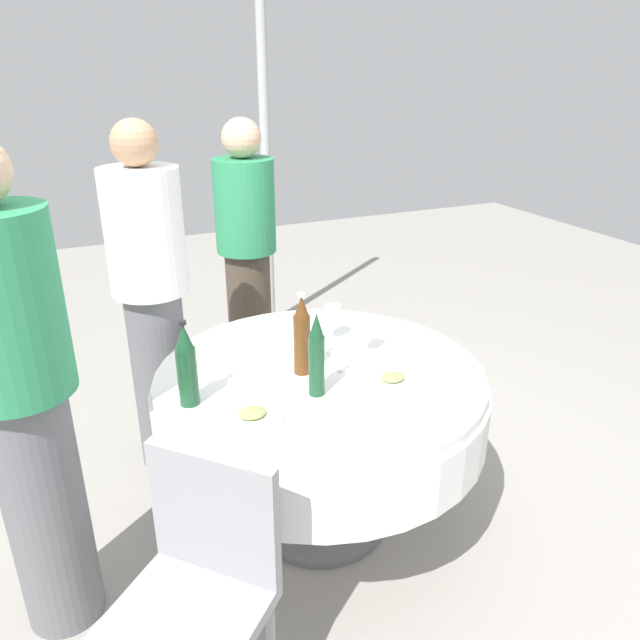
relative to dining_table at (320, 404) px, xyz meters
name	(u,v)px	position (x,y,z in m)	size (l,w,h in m)	color
ground_plane	(320,521)	(0.00, 0.00, -0.59)	(10.00, 10.00, 0.00)	gray
dining_table	(320,404)	(0.00, 0.00, 0.00)	(1.31, 1.31, 0.74)	white
bottle_dark_green_inner	(317,356)	(0.08, 0.16, 0.30)	(0.06, 0.06, 0.33)	#194728
bottle_dark_green_left	(187,366)	(0.52, 0.04, 0.30)	(0.07, 0.07, 0.32)	#194728
bottle_brown_east	(302,336)	(0.07, -0.02, 0.30)	(0.07, 0.07, 0.33)	#593314
wine_glass_outer	(332,316)	(-0.17, -0.26, 0.25)	(0.07, 0.07, 0.15)	white
wine_glass_mid	(367,327)	(-0.25, -0.08, 0.26)	(0.07, 0.07, 0.15)	white
plate_right	(393,380)	(-0.21, 0.20, 0.16)	(0.20, 0.20, 0.04)	white
plate_near	(252,416)	(0.35, 0.23, 0.16)	(0.21, 0.21, 0.04)	white
plate_west	(290,327)	(-0.04, -0.43, 0.16)	(0.21, 0.21, 0.02)	white
knife_left	(334,362)	(-0.08, -0.04, 0.15)	(0.18, 0.02, 0.01)	silver
folded_napkin	(446,360)	(-0.49, 0.14, 0.16)	(0.14, 0.14, 0.02)	white
person_inner	(152,299)	(0.50, -0.74, 0.27)	(0.34, 0.34, 1.64)	slate
person_left	(23,400)	(1.03, 0.05, 0.29)	(0.34, 0.34, 1.68)	slate
person_east	(247,254)	(-0.13, -1.33, 0.24)	(0.34, 0.34, 1.59)	#4C3F33
chair_front	(199,580)	(0.65, 0.62, -0.07)	(0.57, 0.57, 0.87)	#99999E
tent_pole_main	(265,151)	(-0.55, -2.16, 0.70)	(0.07, 0.07, 2.59)	#B2B5B7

